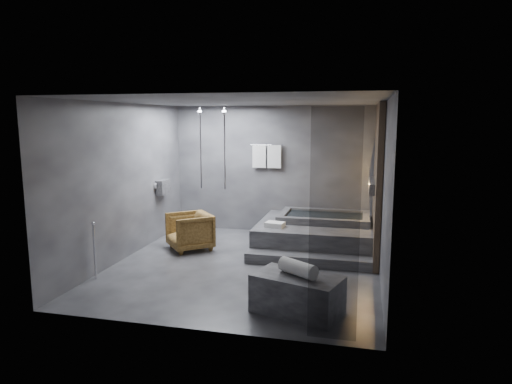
# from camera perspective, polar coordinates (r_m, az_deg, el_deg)

# --- Properties ---
(room) EXTENTS (5.00, 5.04, 2.82)m
(room) POSITION_cam_1_polar(r_m,az_deg,el_deg) (7.80, 1.92, 3.35)
(room) COLOR #29292C
(room) RESTS_ON ground
(tub_deck) EXTENTS (2.20, 2.00, 0.50)m
(tub_deck) POSITION_cam_1_polar(r_m,az_deg,el_deg) (9.14, 7.44, -5.30)
(tub_deck) COLOR #2E2E30
(tub_deck) RESTS_ON ground
(tub_step) EXTENTS (2.20, 0.36, 0.18)m
(tub_step) POSITION_cam_1_polar(r_m,az_deg,el_deg) (8.06, 6.51, -8.45)
(tub_step) COLOR #2E2E30
(tub_step) RESTS_ON ground
(concrete_bench) EXTENTS (1.26, 0.94, 0.51)m
(concrete_bench) POSITION_cam_1_polar(r_m,az_deg,el_deg) (6.12, 5.17, -12.61)
(concrete_bench) COLOR #2F2F31
(concrete_bench) RESTS_ON ground
(driftwood_chair) EXTENTS (1.09, 1.09, 0.72)m
(driftwood_chair) POSITION_cam_1_polar(r_m,az_deg,el_deg) (8.97, -8.29, -4.89)
(driftwood_chair) COLOR #412B10
(driftwood_chair) RESTS_ON ground
(rolled_towel) EXTENTS (0.56, 0.47, 0.20)m
(rolled_towel) POSITION_cam_1_polar(r_m,az_deg,el_deg) (6.01, 5.25, -9.46)
(rolled_towel) COLOR white
(rolled_towel) RESTS_ON concrete_bench
(deck_towel) EXTENTS (0.38, 0.30, 0.09)m
(deck_towel) POSITION_cam_1_polar(r_m,az_deg,el_deg) (8.63, 2.38, -4.08)
(deck_towel) COLOR white
(deck_towel) RESTS_ON tub_deck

